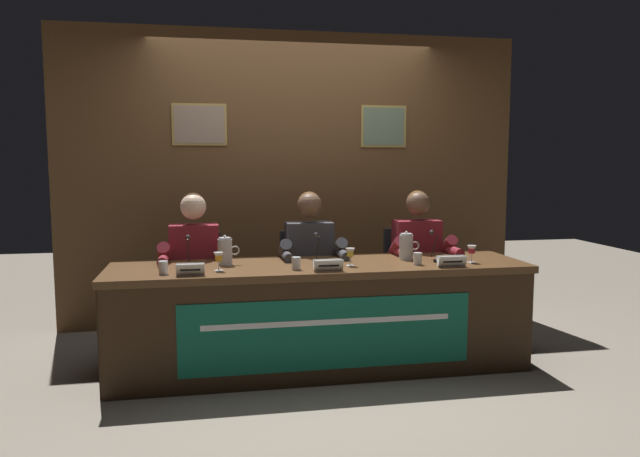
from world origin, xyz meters
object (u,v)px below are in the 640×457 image
Objects in this scene: conference_table at (323,301)px; water_cup_right at (418,259)px; panelist_left at (194,263)px; nameplate_right at (452,261)px; nameplate_left at (190,269)px; water_cup_left at (163,268)px; microphone_center at (318,254)px; juice_glass_center at (350,254)px; microphone_left at (188,257)px; water_pitcher_left_side at (225,251)px; water_cup_center at (296,264)px; panelist_center at (311,259)px; water_pitcher_right_side at (406,246)px; chair_right at (411,285)px; microphone_right at (436,251)px; panelist_right at (420,256)px; chair_center at (307,290)px; chair_left at (196,294)px; juice_glass_right at (472,251)px; juice_glass_left at (218,258)px; nameplate_center at (329,265)px.

water_cup_right is at bearing -4.85° from conference_table.
nameplate_right is (1.73, -0.66, 0.07)m from panelist_left.
water_cup_left is at bearing 152.98° from nameplate_left.
nameplate_left is at bearing -164.19° from microphone_center.
panelist_left reaches higher than juice_glass_center.
microphone_left is 1.10m from juice_glass_center.
water_pitcher_left_side is at bearing 166.00° from nameplate_right.
panelist_left reaches higher than water_pitcher_left_side.
conference_table is 34.39× the size of water_cup_center.
water_cup_left is at bearing -152.02° from panelist_center.
microphone_left is 1.57m from water_pitcher_right_side.
microphone_right is (-0.04, -0.62, 0.38)m from chair_right.
nameplate_left is 0.14× the size of panelist_right.
nameplate_right is at bearing -45.18° from chair_center.
microphone_right is (1.71, -0.62, 0.38)m from chair_left.
panelist_right is at bearing -6.51° from chair_left.
microphone_right reaches higher than juice_glass_right.
nameplate_left is 1.10m from panelist_center.
juice_glass_center reaches higher than conference_table.
chair_right is at bearing 90.00° from panelist_right.
panelist_left is 5.88× the size of water_pitcher_right_side.
microphone_right reaches higher than nameplate_left.
microphone_center is at bearing 8.66° from water_cup_left.
microphone_center is 1.09m from juice_glass_right.
conference_table is 3.23× the size of chair_left.
juice_glass_right is 0.59× the size of water_pitcher_left_side.
microphone_right is (0.18, 0.12, 0.04)m from water_cup_right.
juice_glass_left is at bearing 179.63° from juice_glass_right.
microphone_center is at bearing -10.46° from water_pitcher_left_side.
nameplate_left is 2.09× the size of water_cup_left.
panelist_center reaches higher than water_cup_left.
water_pitcher_left_side is at bearing 17.51° from microphone_left.
chair_center is 0.87m from chair_right.
microphone_center and microphone_right have the same top height.
panelist_left is 1.57m from water_pitcher_right_side.
microphone_left reaches higher than chair_left.
water_pitcher_right_side is at bearing 2.55° from microphone_left.
juice_glass_center is (1.06, -0.69, 0.39)m from chair_left.
nameplate_left is 0.85× the size of water_pitcher_left_side.
conference_table is 1.11m from chair_right.
microphone_center is at bearing 41.36° from water_cup_center.
juice_glass_left is at bearing -178.58° from juice_glass_center.
water_cup_left is (-0.18, -0.76, 0.34)m from chair_left.
panelist_left reaches higher than microphone_right.
panelist_center reaches higher than juice_glass_left.
water_pitcher_left_side is 1.00× the size of water_pitcher_right_side.
panelist_center reaches higher than chair_center.
water_cup_right is at bearing 4.35° from nameplate_left.
conference_table is 2.37× the size of panelist_left.
chair_left is 1.28m from nameplate_center.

